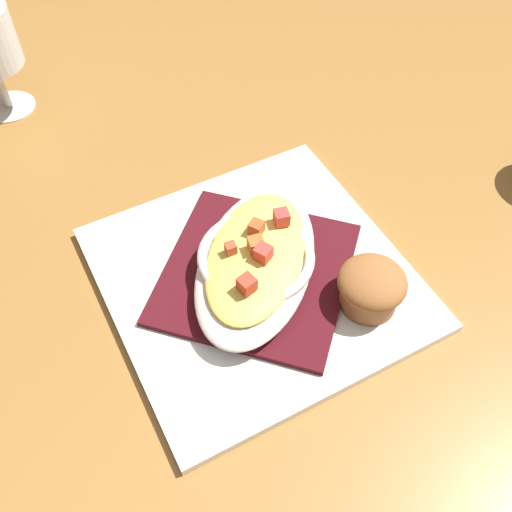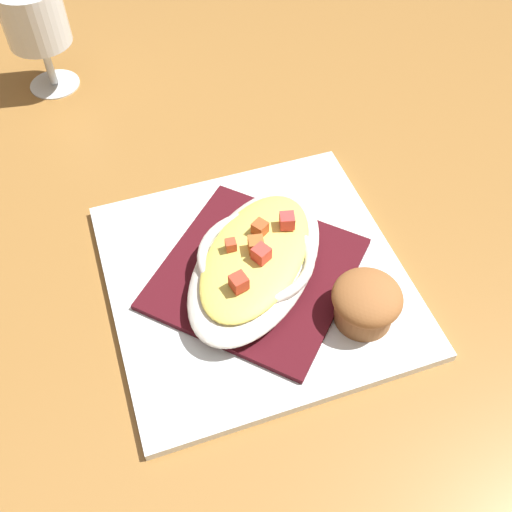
# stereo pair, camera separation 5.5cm
# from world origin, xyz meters

# --- Properties ---
(ground_plane) EXTENTS (2.60, 2.60, 0.00)m
(ground_plane) POSITION_xyz_m (0.00, 0.00, 0.00)
(ground_plane) COLOR olive
(square_plate) EXTENTS (0.31, 0.31, 0.01)m
(square_plate) POSITION_xyz_m (0.00, 0.00, 0.01)
(square_plate) COLOR white
(square_plate) RESTS_ON ground_plane
(folded_napkin) EXTENTS (0.25, 0.25, 0.01)m
(folded_napkin) POSITION_xyz_m (0.00, 0.00, 0.01)
(folded_napkin) COLOR #461017
(folded_napkin) RESTS_ON square_plate
(gratin_dish) EXTENTS (0.22, 0.21, 0.05)m
(gratin_dish) POSITION_xyz_m (-0.00, 0.00, 0.03)
(gratin_dish) COLOR silver
(gratin_dish) RESTS_ON folded_napkin
(muffin) EXTENTS (0.06, 0.06, 0.05)m
(muffin) POSITION_xyz_m (-0.07, 0.09, 0.04)
(muffin) COLOR #996035
(muffin) RESTS_ON square_plate
(stemmed_glass) EXTENTS (0.08, 0.08, 0.13)m
(stemmed_glass) POSITION_xyz_m (0.11, -0.40, 0.09)
(stemmed_glass) COLOR white
(stemmed_glass) RESTS_ON ground_plane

